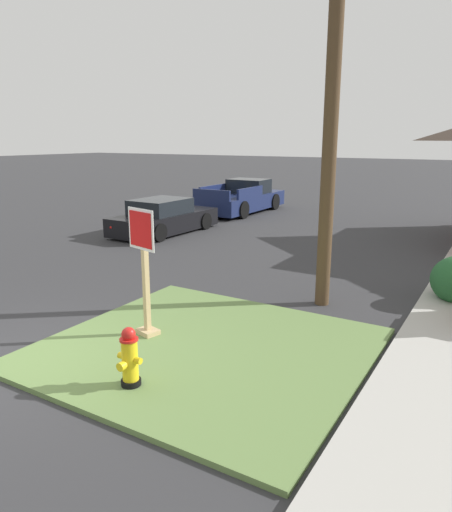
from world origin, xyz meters
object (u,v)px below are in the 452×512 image
at_px(parked_sedan_black, 164,218).
at_px(utility_pole, 335,45).
at_px(manhole_cover, 173,297).
at_px(stop_sign, 145,276).
at_px(fire_hydrant, 130,358).
at_px(pickup_truck_navy, 242,199).

height_order(parked_sedan_black, utility_pole, utility_pole).
distance_m(manhole_cover, parked_sedan_black, 7.33).
xyz_separation_m(manhole_cover, parked_sedan_black, (-4.67, 5.63, 0.53)).
xyz_separation_m(stop_sign, parked_sedan_black, (-5.63, 7.62, -0.58)).
bearing_deg(manhole_cover, fire_hydrant, -61.13).
bearing_deg(pickup_truck_navy, utility_pole, -53.43).
relative_size(fire_hydrant, utility_pole, 0.09).
relative_size(parked_sedan_black, utility_pole, 0.45).
relative_size(stop_sign, manhole_cover, 3.11).
bearing_deg(utility_pole, fire_hydrant, -102.26).
bearing_deg(parked_sedan_black, utility_pole, -30.01).
bearing_deg(utility_pole, parked_sedan_black, 149.99).
bearing_deg(pickup_truck_navy, stop_sign, -67.30).
distance_m(pickup_truck_navy, utility_pole, 13.52).
height_order(parked_sedan_black, pickup_truck_navy, pickup_truck_navy).
height_order(fire_hydrant, parked_sedan_black, parked_sedan_black).
distance_m(manhole_cover, pickup_truck_navy, 12.45).
bearing_deg(parked_sedan_black, stop_sign, -53.57).
bearing_deg(fire_hydrant, parked_sedan_black, 125.87).
distance_m(fire_hydrant, stop_sign, 1.86).
xyz_separation_m(stop_sign, pickup_truck_navy, (-5.65, 13.51, -0.50)).
relative_size(manhole_cover, utility_pole, 0.07).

